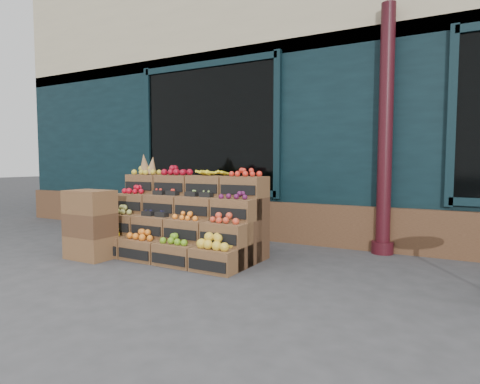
% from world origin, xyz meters
% --- Properties ---
extents(ground, '(60.00, 60.00, 0.00)m').
position_xyz_m(ground, '(0.00, 0.00, 0.00)').
color(ground, '#37373A').
rests_on(ground, ground).
extents(shop_facade, '(12.00, 6.24, 4.80)m').
position_xyz_m(shop_facade, '(0.00, 5.11, 2.40)').
color(shop_facade, black).
rests_on(shop_facade, ground).
extents(crate_display, '(2.13, 1.08, 1.32)m').
position_xyz_m(crate_display, '(-1.07, 0.73, 0.41)').
color(crate_display, brown).
rests_on(crate_display, ground).
extents(spare_crates, '(0.57, 0.40, 0.85)m').
position_xyz_m(spare_crates, '(-1.96, 0.04, 0.43)').
color(spare_crates, brown).
rests_on(spare_crates, ground).
extents(shopkeeper, '(0.78, 0.56, 2.01)m').
position_xyz_m(shopkeeper, '(-1.97, 2.84, 1.01)').
color(shopkeeper, '#1D6825').
rests_on(shopkeeper, ground).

